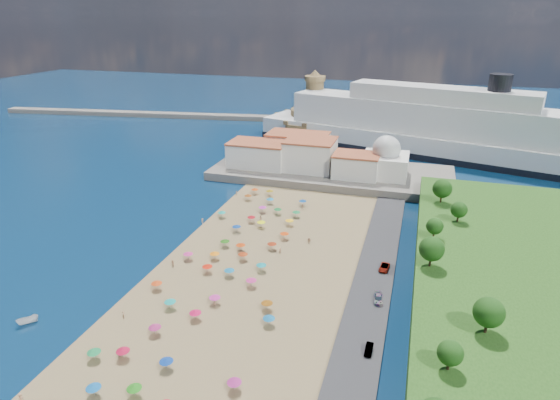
% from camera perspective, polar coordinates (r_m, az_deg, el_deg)
% --- Properties ---
extents(ground, '(700.00, 700.00, 0.00)m').
position_cam_1_polar(ground, '(118.96, -5.39, -7.67)').
color(ground, '#071938').
rests_on(ground, ground).
extents(terrace, '(90.00, 36.00, 3.00)m').
position_cam_1_polar(terrace, '(180.36, 6.27, 3.30)').
color(terrace, '#59544C').
rests_on(terrace, ground).
extents(jetty, '(18.00, 70.00, 2.40)m').
position_cam_1_polar(jetty, '(217.73, 2.32, 6.58)').
color(jetty, '#59544C').
rests_on(jetty, ground).
extents(breakwater, '(199.03, 34.77, 2.60)m').
position_cam_1_polar(breakwater, '(296.01, -14.29, 10.04)').
color(breakwater, '#59544C').
rests_on(breakwater, ground).
extents(waterfront_buildings, '(57.00, 29.00, 11.00)m').
position_cam_1_polar(waterfront_buildings, '(181.74, 2.34, 5.67)').
color(waterfront_buildings, silver).
rests_on(waterfront_buildings, terrace).
extents(domed_building, '(16.00, 16.00, 15.00)m').
position_cam_1_polar(domed_building, '(173.91, 12.74, 4.77)').
color(domed_building, silver).
rests_on(domed_building, terrace).
extents(fortress, '(40.00, 40.00, 32.40)m').
position_cam_1_polar(fortress, '(244.77, 4.15, 9.57)').
color(fortress, '#97784B').
rests_on(fortress, ground).
extents(cruise_ship, '(166.73, 65.59, 36.28)m').
position_cam_1_polar(cruise_ship, '(216.12, 18.59, 7.95)').
color(cruise_ship, black).
rests_on(cruise_ship, ground).
extents(beach_parasols, '(32.84, 115.01, 2.20)m').
position_cam_1_polar(beach_parasols, '(110.51, -7.59, -8.98)').
color(beach_parasols, gray).
rests_on(beach_parasols, beach).
extents(beachgoers, '(34.35, 97.08, 1.83)m').
position_cam_1_polar(beachgoers, '(121.44, -6.90, -6.49)').
color(beachgoers, tan).
rests_on(beachgoers, beach).
extents(moored_boats, '(11.17, 21.62, 1.63)m').
position_cam_1_polar(moored_boats, '(102.45, -30.30, -15.83)').
color(moored_boats, white).
rests_on(moored_boats, ground).
extents(parked_cars, '(2.59, 53.60, 1.34)m').
position_cam_1_polar(parked_cars, '(101.76, 11.69, -12.79)').
color(parked_cars, gray).
rests_on(parked_cars, promenade).
extents(hillside_trees, '(17.29, 105.36, 7.28)m').
position_cam_1_polar(hillside_trees, '(99.44, 19.50, -8.66)').
color(hillside_trees, '#382314').
rests_on(hillside_trees, hillside).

